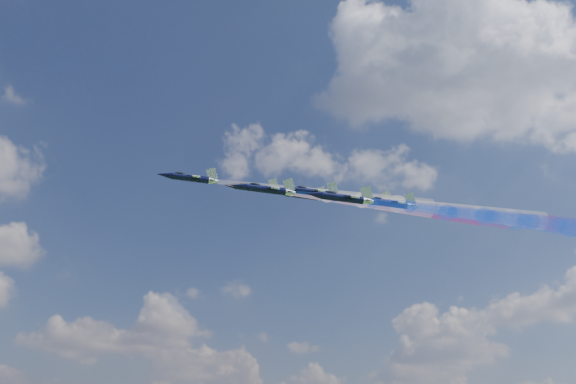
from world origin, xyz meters
TOP-DOWN VIEW (x-y plane):
  - jet_lead at (-0.91, 16.03)m, footprint 15.86×14.91m
  - trail_lead at (24.74, 4.37)m, footprint 43.18×23.61m
  - jet_inner_left at (7.10, 0.44)m, footprint 15.86×14.91m
  - trail_inner_left at (32.74, -11.22)m, footprint 43.18×23.61m
  - jet_inner_right at (14.76, 17.24)m, footprint 15.86×14.91m
  - trail_inner_right at (40.40, 5.58)m, footprint 43.18×23.61m
  - jet_outer_left at (14.33, -13.22)m, footprint 15.86×14.91m
  - trail_outer_left at (39.98, -24.89)m, footprint 43.18×23.61m
  - jet_center_third at (20.66, 4.26)m, footprint 15.86×14.91m
  - trail_center_third at (46.30, -7.40)m, footprint 43.18×23.61m
  - jet_outer_right at (30.58, 20.88)m, footprint 15.86×14.91m
  - trail_outer_right at (56.22, 9.21)m, footprint 43.18×23.61m
  - jet_rear_left at (29.02, -9.25)m, footprint 15.86×14.91m
  - trail_rear_left at (54.66, -20.91)m, footprint 43.18×23.61m
  - jet_rear_right at (37.94, 6.65)m, footprint 15.86×14.91m
  - trail_rear_right at (63.58, -5.02)m, footprint 43.18×23.61m

SIDE VIEW (x-z plane):
  - trail_outer_left at x=39.98m, z-range 124.81..133.14m
  - jet_outer_left at x=14.33m, z-range 127.32..134.43m
  - trail_rear_left at x=54.66m, z-range 127.62..135.95m
  - trail_inner_left at x=32.74m, z-range 128.86..137.19m
  - jet_rear_left at x=29.02m, z-range 130.14..137.25m
  - jet_inner_left at x=7.10m, z-range 131.38..138.48m
  - trail_center_third at x=46.30m, z-range 132.10..140.43m
  - jet_center_third at x=20.66m, z-range 134.62..141.72m
  - trail_lead at x=24.74m, z-range 134.13..142.46m
  - trail_rear_right at x=63.58m, z-range 134.21..142.54m
  - trail_inner_right at x=40.40m, z-range 135.46..143.79m
  - jet_lead at x=-0.91m, z-range 136.65..143.75m
  - jet_rear_right at x=37.94m, z-range 136.73..143.83m
  - jet_inner_right at x=14.76m, z-range 137.98..145.09m
  - trail_outer_right at x=56.22m, z-range 137.86..146.19m
  - jet_outer_right at x=30.58m, z-range 140.38..147.48m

